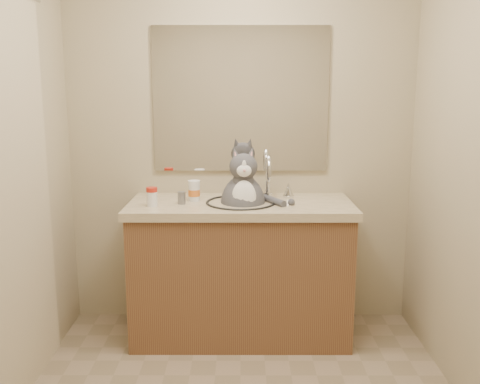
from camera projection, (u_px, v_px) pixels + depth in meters
The scene contains 7 objects.
room at pixel (240, 169), 2.19m from camera, with size 2.22×2.52×2.42m.
vanity at pixel (241, 267), 3.28m from camera, with size 1.34×0.59×1.12m.
mirror at pixel (241, 100), 3.35m from camera, with size 1.10×0.02×0.90m, color white.
cat at pixel (243, 200), 3.19m from camera, with size 0.40×0.31×0.54m.
pill_bottle_redcap at pixel (152, 197), 3.09m from camera, with size 0.07×0.07×0.11m.
pill_bottle_orange at pixel (194, 191), 3.23m from camera, with size 0.07×0.07×0.12m.
grey_canister at pixel (182, 198), 3.15m from camera, with size 0.05×0.05×0.07m.
Camera 1 is at (0.00, -2.16, 1.54)m, focal length 40.00 mm.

